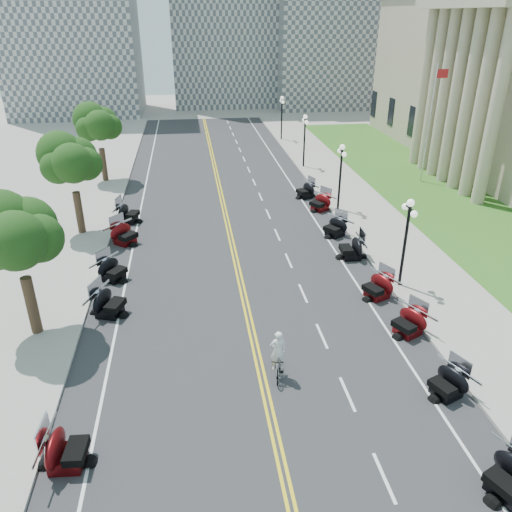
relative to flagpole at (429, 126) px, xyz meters
name	(u,v)px	position (x,y,z in m)	size (l,w,h in m)	color
ground	(254,341)	(-18.00, -22.00, -5.00)	(160.00, 160.00, 0.00)	gray
road	(233,250)	(-18.00, -12.00, -5.00)	(16.00, 90.00, 0.01)	#333335
centerline_yellow_a	(232,250)	(-18.12, -12.00, -4.99)	(0.12, 90.00, 0.00)	yellow
centerline_yellow_b	(235,250)	(-17.88, -12.00, -4.99)	(0.12, 90.00, 0.00)	yellow
edge_line_north	(331,244)	(-11.60, -12.00, -4.99)	(0.12, 90.00, 0.00)	white
edge_line_south	(131,256)	(-24.40, -12.00, -4.99)	(0.12, 90.00, 0.00)	white
lane_dash_4	(384,477)	(-14.80, -30.00, -4.99)	(0.12, 2.00, 0.00)	white
lane_dash_5	(347,394)	(-14.80, -26.00, -4.99)	(0.12, 2.00, 0.00)	white
lane_dash_6	(322,336)	(-14.80, -22.00, -4.99)	(0.12, 2.00, 0.00)	white
lane_dash_7	(303,293)	(-14.80, -18.00, -4.99)	(0.12, 2.00, 0.00)	white
lane_dash_8	(289,261)	(-14.80, -14.00, -4.99)	(0.12, 2.00, 0.00)	white
lane_dash_9	(277,235)	(-14.80, -10.00, -4.99)	(0.12, 2.00, 0.00)	white
lane_dash_10	(268,214)	(-14.80, -6.00, -4.99)	(0.12, 2.00, 0.00)	white
lane_dash_11	(261,197)	(-14.80, -2.00, -4.99)	(0.12, 2.00, 0.00)	white
lane_dash_12	(254,182)	(-14.80, 2.00, -4.99)	(0.12, 2.00, 0.00)	white
lane_dash_13	(249,170)	(-14.80, 6.00, -4.99)	(0.12, 2.00, 0.00)	white
lane_dash_14	(244,159)	(-14.80, 10.00, -4.99)	(0.12, 2.00, 0.00)	white
lane_dash_15	(240,150)	(-14.80, 14.00, -4.99)	(0.12, 2.00, 0.00)	white
lane_dash_16	(236,142)	(-14.80, 18.00, -4.99)	(0.12, 2.00, 0.00)	white
lane_dash_17	(233,134)	(-14.80, 22.00, -4.99)	(0.12, 2.00, 0.00)	white
lane_dash_18	(230,128)	(-14.80, 26.00, -4.99)	(0.12, 2.00, 0.00)	white
lane_dash_19	(228,122)	(-14.80, 30.00, -4.99)	(0.12, 2.00, 0.00)	white
sidewalk_north	(391,240)	(-7.50, -12.00, -4.92)	(5.00, 90.00, 0.15)	#9E9991
sidewalk_south	(63,259)	(-28.50, -12.00, -4.92)	(5.00, 90.00, 0.15)	#9E9991
lawn	(436,196)	(-0.50, -4.00, -4.95)	(9.00, 60.00, 0.10)	#356023
distant_block_a	(70,19)	(-36.00, 40.00, 8.00)	(18.00, 14.00, 26.00)	gray
distant_block_b	(222,4)	(-14.00, 46.00, 10.00)	(16.00, 12.00, 30.00)	gray
distant_block_c	(338,33)	(4.00, 43.00, 6.00)	(20.00, 14.00, 22.00)	gray
street_lamp_2	(405,244)	(-9.40, -18.00, -2.40)	(0.50, 1.20, 4.90)	black
street_lamp_3	(340,178)	(-9.40, -6.00, -2.40)	(0.50, 1.20, 4.90)	black
street_lamp_4	(304,141)	(-9.40, 6.00, -2.40)	(0.50, 1.20, 4.90)	black
street_lamp_5	(282,118)	(-9.40, 18.00, -2.40)	(0.50, 1.20, 4.90)	black
flagpole	(429,126)	(0.00, 0.00, 0.00)	(1.10, 0.20, 10.00)	silver
tree_2	(17,242)	(-28.00, -20.00, -0.25)	(4.80, 4.80, 9.20)	#235619
tree_3	(72,166)	(-28.00, -8.00, -0.25)	(4.80, 4.80, 9.20)	#235619
tree_4	(99,128)	(-28.00, 4.00, -0.25)	(4.80, 4.80, 9.20)	#235619
motorcycle_n_3	(512,476)	(-11.19, -31.06, -4.27)	(2.08, 2.08, 1.46)	black
motorcycle_n_4	(448,382)	(-10.97, -26.56, -4.35)	(1.87, 1.87, 1.31)	black
motorcycle_n_5	(409,321)	(-10.77, -22.34, -4.31)	(1.97, 1.97, 1.38)	#590A0C
motorcycle_n_6	(378,286)	(-11.02, -18.91, -4.30)	(2.00, 2.00, 1.40)	#590A0C
motorcycle_n_7	(352,247)	(-10.92, -14.13, -4.26)	(2.12, 2.12, 1.48)	black
motorcycle_n_8	(335,226)	(-10.97, -10.64, -4.31)	(1.98, 1.98, 1.38)	black
motorcycle_n_9	(320,202)	(-10.75, -5.72, -4.30)	(2.01, 2.01, 1.40)	#590A0C
motorcycle_n_10	(306,190)	(-11.19, -2.71, -4.32)	(1.95, 1.95, 1.37)	black
motorcycle_s_4	(65,448)	(-25.06, -28.05, -4.27)	(2.10, 2.10, 1.47)	#590A0C
motorcycle_s_6	(108,302)	(-24.84, -18.75, -4.25)	(2.16, 2.16, 1.51)	black
motorcycle_s_7	(112,269)	(-25.10, -15.03, -4.29)	(2.02, 2.02, 1.41)	black
motorcycle_s_8	(124,233)	(-24.93, -10.05, -4.24)	(2.17, 2.17, 1.52)	#590A0C
motorcycle_s_9	(128,212)	(-25.04, -6.25, -4.24)	(2.18, 2.18, 1.53)	black
bicycle	(278,365)	(-17.35, -24.52, -4.47)	(0.50, 1.77, 1.06)	#A51414
cyclist_rider	(278,336)	(-17.35, -24.52, -3.01)	(0.67, 0.44, 1.85)	silver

